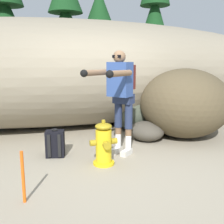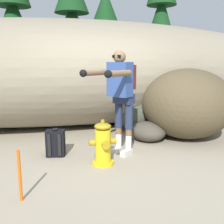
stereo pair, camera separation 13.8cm
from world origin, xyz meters
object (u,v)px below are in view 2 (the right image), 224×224
Objects in this scene: spare_backpack at (56,143)px; survey_stake at (20,176)px; boulder_large at (187,103)px; boulder_small at (148,131)px; fire_hydrant at (103,144)px; boulder_mid at (136,114)px; utility_worker at (121,90)px.

survey_stake is (-0.47, -1.37, 0.08)m from spare_backpack.
boulder_small is (-0.86, -0.03, -0.52)m from boulder_large.
boulder_large reaches higher than fire_hydrant.
boulder_large is at bearing -45.69° from boulder_mid.
utility_worker reaches higher than spare_backpack.
spare_backpack is at bearing -53.60° from utility_worker.
utility_worker is 0.94× the size of boulder_large.
utility_worker is at bearing -141.38° from boulder_small.
boulder_mid is 3.51m from survey_stake.
boulder_small is at bearing 37.05° from survey_stake.
boulder_mid is 1.68× the size of survey_stake.
boulder_large is 1.18m from boulder_mid.
boulder_small is at bearing -177.68° from boulder_large.
boulder_large is at bearing 25.84° from fire_hydrant.
boulder_large is 1.01m from boulder_small.
utility_worker is 3.68× the size of spare_backpack.
utility_worker reaches higher than boulder_mid.
boulder_large is (2.01, 0.98, 0.39)m from fire_hydrant.
spare_backpack is at bearing -171.54° from boulder_large.
boulder_small is (0.77, 0.62, -0.91)m from utility_worker.
survey_stake is at bearing -132.55° from boulder_mid.
utility_worker is 1.84m from boulder_mid.
boulder_mid is 1.42× the size of boulder_small.
boulder_small is 2.88m from survey_stake.
spare_backpack is 0.66× the size of boulder_small.
boulder_mid is 0.87m from boulder_small.
fire_hydrant is 2.17m from boulder_mid.
boulder_mid reaches higher than survey_stake.
spare_backpack is 0.47× the size of boulder_mid.
boulder_large is at bearing 161.68° from utility_worker.
boulder_mid is (0.84, 1.46, -0.72)m from utility_worker.
utility_worker is at bearing 40.46° from fire_hydrant.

